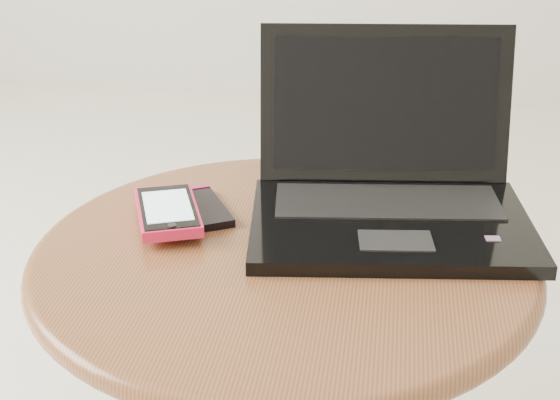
# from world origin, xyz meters

# --- Properties ---
(table) EXTENTS (0.57, 0.57, 0.45)m
(table) POSITION_xyz_m (0.08, -0.03, 0.35)
(table) COLOR #4C2910
(table) RESTS_ON ground
(laptop) EXTENTS (0.34, 0.30, 0.21)m
(laptop) POSITION_xyz_m (0.20, 0.07, 0.49)
(laptop) COLOR black
(laptop) RESTS_ON table
(phone_black) EXTENTS (0.11, 0.13, 0.01)m
(phone_black) POSITION_xyz_m (-0.03, 0.05, 0.46)
(phone_black) COLOR black
(phone_black) RESTS_ON table
(phone_pink) EXTENTS (0.11, 0.14, 0.02)m
(phone_pink) POSITION_xyz_m (-0.06, 0.01, 0.47)
(phone_pink) COLOR #E51E47
(phone_pink) RESTS_ON phone_black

